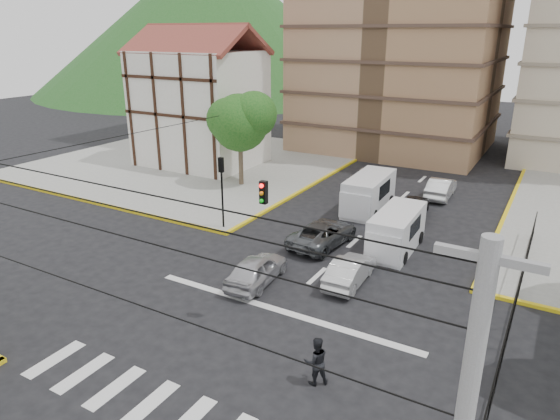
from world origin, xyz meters
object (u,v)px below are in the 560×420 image
Objects in this scene: traffic_light_nw at (222,181)px; van_right_lane at (395,233)px; car_white_front_right at (350,270)px; van_left_lane at (367,195)px; car_silver_front_left at (257,269)px; pedestrian_crosswalk at (316,361)px.

traffic_light_nw is 0.87× the size of van_right_lane.
van_left_lane is at bearing -75.88° from car_white_front_right.
car_silver_front_left is (5.55, -4.91, -2.40)m from traffic_light_nw.
pedestrian_crosswalk is at bearing 101.60° from car_white_front_right.
van_right_lane reaches higher than car_silver_front_left.
car_silver_front_left is 1.04× the size of car_white_front_right.
van_left_lane reaches higher than van_right_lane.
traffic_light_nw is 1.05× the size of car_silver_front_left.
pedestrian_crosswalk is (4.71, -17.56, -0.29)m from van_left_lane.
traffic_light_nw is 0.80× the size of van_left_lane.
traffic_light_nw is at bearing -169.62° from van_right_lane.
traffic_light_nw is 10.15m from car_white_front_right.
van_left_lane is 1.30× the size of car_silver_front_left.
van_right_lane is 2.82× the size of pedestrian_crosswalk.
van_left_lane is 10.54m from car_white_front_right.
pedestrian_crosswalk is (1.07, -12.16, -0.21)m from van_right_lane.
car_silver_front_left is 7.74m from pedestrian_crosswalk.
traffic_light_nw reaches higher than car_white_front_right.
car_silver_front_left is 4.53m from car_white_front_right.
van_right_lane reaches higher than car_white_front_right.
car_white_front_right is at bearing -75.60° from van_left_lane.
pedestrian_crosswalk is at bearing -76.67° from van_left_lane.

